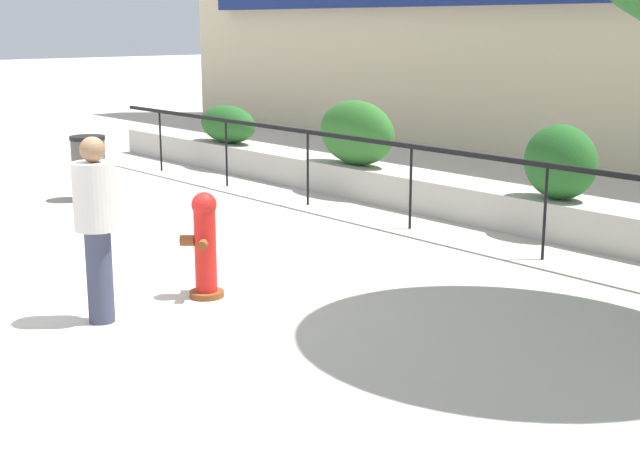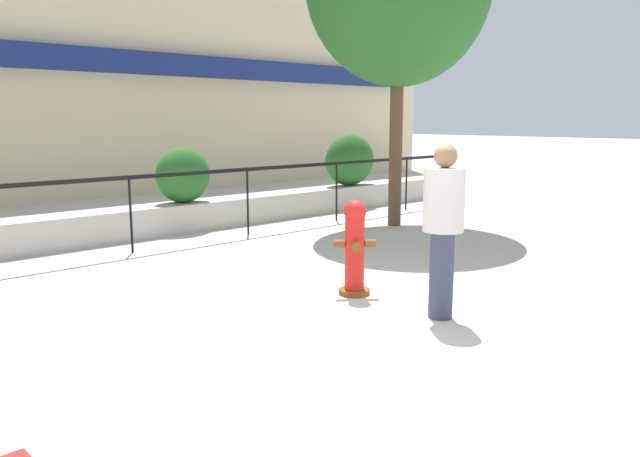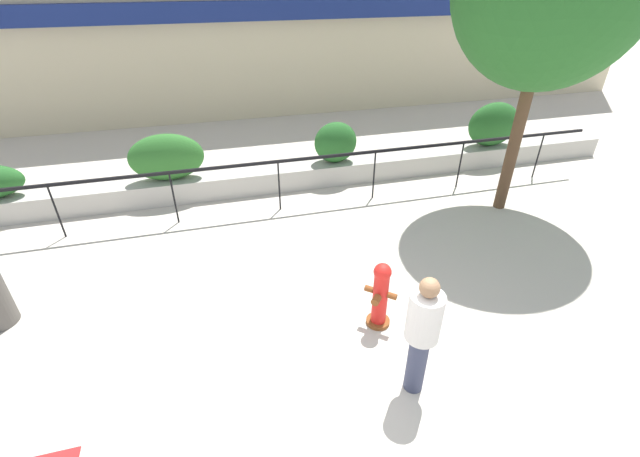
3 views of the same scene
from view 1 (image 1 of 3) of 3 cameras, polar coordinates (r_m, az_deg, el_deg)
name	(u,v)px [view 1 (image 1 of 3)]	position (r m, az deg, el deg)	size (l,w,h in m)	color
ground_plane	(72,300)	(9.30, -15.58, -4.46)	(120.00, 120.00, 0.00)	beige
planter_wall_low	(463,200)	(12.87, 9.16, 1.80)	(18.00, 0.70, 0.50)	#B7B2A8
fence_railing_segment	(411,154)	(11.93, 5.87, 4.76)	(15.00, 0.05, 1.15)	black
hedge_bush_0	(228,124)	(17.05, -5.93, 6.67)	(1.53, 0.65, 0.71)	#235B23
hedge_bush_1	(356,133)	(14.27, 2.33, 6.16)	(1.59, 0.64, 1.03)	#2D6B28
hedge_bush_2	(560,162)	(11.81, 15.12, 4.13)	(1.02, 0.69, 0.97)	#235B23
fire_hydrant	(205,244)	(9.01, -7.39, -0.99)	(0.50, 0.50, 1.08)	brown
pedestrian	(96,218)	(8.33, -14.12, 0.65)	(0.55, 0.55, 1.73)	#383D56
trash_bin	(89,168)	(14.40, -14.57, 3.77)	(0.55, 0.55, 1.01)	#56514C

